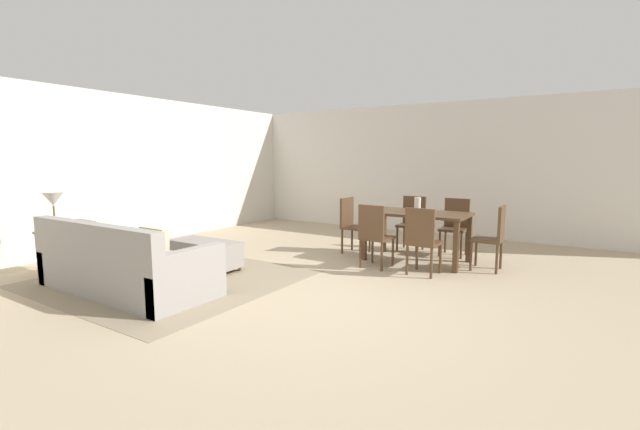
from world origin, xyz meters
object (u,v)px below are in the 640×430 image
object	(u,v)px
dining_chair_head_east	(494,234)
dining_chair_near_right	(422,237)
dining_table	(417,219)
vase_centerpiece	(417,205)
couch	(124,267)
dining_chair_far_left	(412,220)
side_table	(56,240)
dining_chair_near_left	(374,233)
dining_chair_head_west	(352,222)
dining_chair_far_right	(455,223)
ottoman_table	(205,253)
table_lamp	(53,201)

from	to	relation	value
dining_chair_head_east	dining_chair_near_right	bearing A→B (deg)	-134.02
dining_table	dining_chair_near_right	bearing A→B (deg)	-64.77
dining_chair_head_east	vase_centerpiece	xyz separation A→B (m)	(-1.11, -0.00, 0.35)
couch	dining_chair_head_east	world-z (taller)	dining_chair_head_east
dining_chair_far_left	side_table	bearing A→B (deg)	-129.85
dining_table	vase_centerpiece	xyz separation A→B (m)	(-0.00, 0.03, 0.21)
couch	dining_chair_near_right	world-z (taller)	dining_chair_near_right
dining_chair_near_left	vase_centerpiece	size ratio (longest dim) A/B	4.16
dining_chair_head_east	dining_chair_near_left	bearing A→B (deg)	-151.81
dining_chair_far_left	dining_chair_head_west	distance (m)	1.09
dining_chair_far_right	dining_table	bearing A→B (deg)	-116.36
dining_chair_near_left	dining_chair_head_east	bearing A→B (deg)	28.19
dining_chair_far_left	dining_chair_head_east	distance (m)	1.65
couch	dining_chair_far_right	bearing A→B (deg)	56.06
dining_table	dining_chair_far_right	world-z (taller)	dining_chair_far_right
couch	dining_chair_far_left	xyz separation A→B (m)	(2.02, 4.11, 0.23)
dining_table	dining_chair_far_left	bearing A→B (deg)	114.70
ottoman_table	dining_chair_head_west	world-z (taller)	dining_chair_head_west
ottoman_table	dining_chair_near_left	world-z (taller)	dining_chair_near_left
ottoman_table	dining_chair_head_west	bearing A→B (deg)	60.07
table_lamp	dining_chair_far_right	world-z (taller)	table_lamp
ottoman_table	dining_chair_far_left	bearing A→B (deg)	55.65
vase_centerpiece	dining_chair_head_east	bearing A→B (deg)	0.00
dining_chair_far_right	dining_chair_head_west	xyz separation A→B (m)	(-1.50, -0.76, 0.00)
ottoman_table	dining_chair_head_east	distance (m)	4.06
table_lamp	dining_chair_head_west	xyz separation A→B (m)	(2.70, 3.37, -0.49)
side_table	dining_chair_near_right	world-z (taller)	dining_chair_near_right
side_table	dining_chair_far_left	size ratio (longest dim) A/B	0.65
side_table	dining_chair_near_left	distance (m)	4.35
vase_centerpiece	table_lamp	bearing A→B (deg)	-138.36
dining_chair_far_left	ottoman_table	bearing A→B (deg)	-124.35
table_lamp	dining_chair_far_left	bearing A→B (deg)	50.15
dining_chair_near_right	dining_chair_head_west	size ratio (longest dim) A/B	1.00
dining_chair_near_right	dining_chair_head_east	distance (m)	1.08
side_table	dining_chair_near_right	distance (m)	4.93
dining_table	dining_chair_near_right	xyz separation A→B (m)	(0.36, -0.75, -0.14)
side_table	dining_table	bearing A→B (deg)	41.39
couch	dining_chair_head_west	world-z (taller)	dining_chair_head_west
couch	dining_chair_near_right	bearing A→B (deg)	43.32
table_lamp	vase_centerpiece	bearing A→B (deg)	41.64
dining_chair_head_east	vase_centerpiece	size ratio (longest dim) A/B	4.16
dining_chair_head_west	table_lamp	bearing A→B (deg)	-128.74
dining_chair_head_west	couch	bearing A→B (deg)	-110.67
vase_centerpiece	couch	bearing A→B (deg)	-125.27
dining_chair_near_right	dining_chair_far_right	xyz separation A→B (m)	(0.02, 1.52, 0.00)
dining_table	dining_chair_far_left	size ratio (longest dim) A/B	1.66
dining_chair_far_right	dining_chair_head_east	distance (m)	1.04
dining_chair_head_east	vase_centerpiece	distance (m)	1.17
dining_chair_head_east	dining_chair_head_west	size ratio (longest dim) A/B	1.00
dining_chair_near_right	dining_chair_head_east	size ratio (longest dim) A/B	1.00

